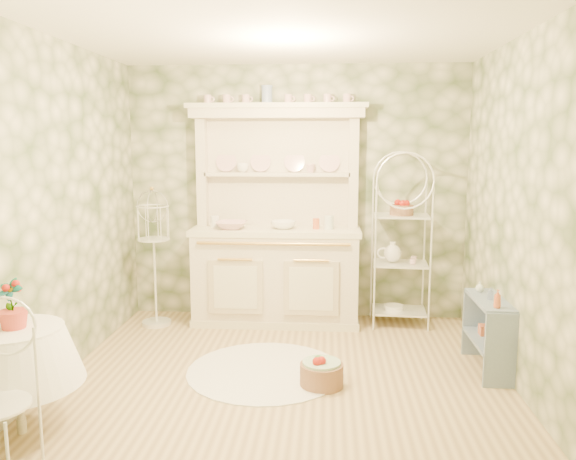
# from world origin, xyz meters

# --- Properties ---
(floor) EXTENTS (3.60, 3.60, 0.00)m
(floor) POSITION_xyz_m (0.00, 0.00, 0.00)
(floor) COLOR tan
(floor) RESTS_ON ground
(ceiling) EXTENTS (3.60, 3.60, 0.00)m
(ceiling) POSITION_xyz_m (0.00, 0.00, 2.70)
(ceiling) COLOR white
(ceiling) RESTS_ON floor
(wall_left) EXTENTS (3.60, 3.60, 0.00)m
(wall_left) POSITION_xyz_m (-1.80, 0.00, 1.35)
(wall_left) COLOR beige
(wall_left) RESTS_ON floor
(wall_right) EXTENTS (3.60, 3.60, 0.00)m
(wall_right) POSITION_xyz_m (1.80, 0.00, 1.35)
(wall_right) COLOR beige
(wall_right) RESTS_ON floor
(wall_back) EXTENTS (3.60, 3.60, 0.00)m
(wall_back) POSITION_xyz_m (0.00, 1.80, 1.35)
(wall_back) COLOR beige
(wall_back) RESTS_ON floor
(wall_front) EXTENTS (3.60, 3.60, 0.00)m
(wall_front) POSITION_xyz_m (0.00, -1.80, 1.35)
(wall_front) COLOR beige
(wall_front) RESTS_ON floor
(kitchen_dresser) EXTENTS (1.87, 0.61, 2.29)m
(kitchen_dresser) POSITION_xyz_m (-0.20, 1.52, 1.15)
(kitchen_dresser) COLOR silver
(kitchen_dresser) RESTS_ON floor
(bakers_rack) EXTENTS (0.56, 0.42, 1.73)m
(bakers_rack) POSITION_xyz_m (1.09, 1.53, 0.86)
(bakers_rack) COLOR white
(bakers_rack) RESTS_ON floor
(side_shelf) EXTENTS (0.27, 0.66, 0.55)m
(side_shelf) POSITION_xyz_m (1.68, 0.36, 0.28)
(side_shelf) COLOR #758AA5
(side_shelf) RESTS_ON floor
(round_table) EXTENTS (0.61, 0.61, 0.64)m
(round_table) POSITION_xyz_m (-1.65, -0.91, 0.32)
(round_table) COLOR white
(round_table) RESTS_ON floor
(birdcage_stand) EXTENTS (0.40, 0.40, 1.52)m
(birdcage_stand) POSITION_xyz_m (-1.44, 1.34, 0.76)
(birdcage_stand) COLOR white
(birdcage_stand) RESTS_ON floor
(floor_basket) EXTENTS (0.33, 0.33, 0.19)m
(floor_basket) POSITION_xyz_m (0.30, -0.05, 0.09)
(floor_basket) COLOR #8E6548
(floor_basket) RESTS_ON floor
(lace_rug) EXTENTS (1.50, 1.50, 0.01)m
(lace_rug) POSITION_xyz_m (-0.17, 0.20, 0.01)
(lace_rug) COLOR white
(lace_rug) RESTS_ON floor
(bowl_floral) EXTENTS (0.34, 0.34, 0.08)m
(bowl_floral) POSITION_xyz_m (-0.65, 1.44, 1.02)
(bowl_floral) COLOR white
(bowl_floral) RESTS_ON kitchen_dresser
(bowl_white) EXTENTS (0.33, 0.33, 0.08)m
(bowl_white) POSITION_xyz_m (-0.12, 1.49, 1.02)
(bowl_white) COLOR white
(bowl_white) RESTS_ON kitchen_dresser
(cup_left) EXTENTS (0.16, 0.16, 0.10)m
(cup_left) POSITION_xyz_m (-0.56, 1.67, 1.61)
(cup_left) COLOR white
(cup_left) RESTS_ON kitchen_dresser
(cup_right) EXTENTS (0.10, 0.10, 0.09)m
(cup_right) POSITION_xyz_m (0.15, 1.68, 1.61)
(cup_right) COLOR white
(cup_right) RESTS_ON kitchen_dresser
(potted_geranium) EXTENTS (0.19, 0.14, 0.32)m
(potted_geranium) POSITION_xyz_m (-1.66, -0.91, 0.85)
(potted_geranium) COLOR #3F7238
(potted_geranium) RESTS_ON round_table
(bottle_amber) EXTENTS (0.06, 0.06, 0.15)m
(bottle_amber) POSITION_xyz_m (1.66, 0.10, 0.68)
(bottle_amber) COLOR #D16134
(bottle_amber) RESTS_ON side_shelf
(bottle_blue) EXTENTS (0.05, 0.05, 0.10)m
(bottle_blue) POSITION_xyz_m (1.68, 0.35, 0.65)
(bottle_blue) COLOR #7B8EB9
(bottle_blue) RESTS_ON side_shelf
(bottle_glass) EXTENTS (0.08, 0.08, 0.09)m
(bottle_glass) POSITION_xyz_m (1.65, 0.59, 0.65)
(bottle_glass) COLOR silver
(bottle_glass) RESTS_ON side_shelf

